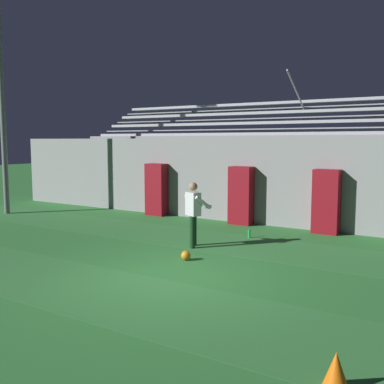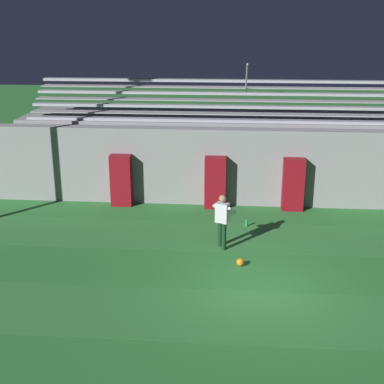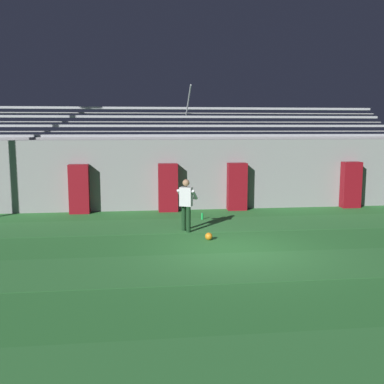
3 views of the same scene
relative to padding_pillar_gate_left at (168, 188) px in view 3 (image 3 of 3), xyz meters
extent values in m
plane|color=#2D7533|center=(1.38, -5.95, -0.94)|extent=(80.00, 80.00, 0.00)
cube|color=#337A38|center=(1.38, -11.95, -0.94)|extent=(28.00, 2.33, 0.01)
cube|color=#337A38|center=(1.38, -7.29, -0.94)|extent=(28.00, 2.33, 0.01)
cube|color=#337A38|center=(1.38, -2.64, -0.94)|extent=(28.00, 2.33, 0.01)
cube|color=gray|center=(1.38, 0.55, 0.46)|extent=(24.00, 0.60, 2.80)
cube|color=maroon|center=(0.00, 0.00, 0.00)|extent=(0.75, 0.44, 1.89)
cube|color=maroon|center=(2.76, 0.00, 0.00)|extent=(0.75, 0.44, 1.89)
cube|color=maroon|center=(-3.41, 0.00, 0.00)|extent=(0.75, 0.44, 1.89)
cube|color=maroon|center=(7.54, 0.00, 0.00)|extent=(0.75, 0.44, 1.89)
cube|color=gray|center=(1.38, 2.55, 0.51)|extent=(18.00, 3.20, 2.90)
cube|color=#A8AAB2|center=(1.38, 1.30, 2.01)|extent=(17.10, 0.36, 0.10)
cube|color=gray|center=(1.38, 1.10, 1.78)|extent=(17.10, 0.60, 0.04)
cube|color=#A8AAB2|center=(1.38, 2.00, 2.41)|extent=(17.10, 0.36, 0.10)
cube|color=gray|center=(1.38, 1.80, 2.18)|extent=(17.10, 0.60, 0.04)
cube|color=#A8AAB2|center=(1.38, 2.70, 2.81)|extent=(17.10, 0.36, 0.10)
cube|color=gray|center=(1.38, 2.50, 2.58)|extent=(17.10, 0.60, 0.04)
cube|color=#A8AAB2|center=(1.38, 3.40, 3.21)|extent=(17.10, 0.36, 0.10)
cube|color=gray|center=(1.38, 3.20, 2.98)|extent=(17.10, 0.60, 0.04)
cylinder|color=#A8AAB2|center=(1.04, 2.10, 3.46)|extent=(0.06, 1.93, 1.25)
cylinder|color=#143319|center=(0.28, -3.37, -0.53)|extent=(0.18, 0.18, 0.82)
cylinder|color=#143319|center=(0.40, -3.64, -0.53)|extent=(0.18, 0.18, 0.82)
cube|color=silver|center=(0.34, -3.50, 0.18)|extent=(0.44, 0.37, 0.60)
sphere|color=#A37556|center=(0.34, -3.50, 0.62)|extent=(0.22, 0.22, 0.22)
cylinder|color=silver|center=(0.18, -3.28, 0.23)|extent=(0.27, 0.47, 0.37)
cylinder|color=silver|center=(0.62, -3.47, 0.23)|extent=(0.27, 0.47, 0.37)
cube|color=silver|center=(0.30, -3.11, 0.10)|extent=(0.14, 0.14, 0.08)
cube|color=silver|center=(0.66, -3.27, 0.10)|extent=(0.14, 0.14, 0.08)
sphere|color=orange|center=(0.89, -4.70, -0.83)|extent=(0.22, 0.22, 0.22)
cylinder|color=green|center=(1.11, -1.75, -0.82)|extent=(0.07, 0.07, 0.24)
camera|label=1|loc=(6.32, -13.12, 1.78)|focal=42.00mm
camera|label=2|loc=(0.63, -18.24, 5.72)|focal=50.00mm
camera|label=3|loc=(-1.12, -17.42, 2.35)|focal=42.00mm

